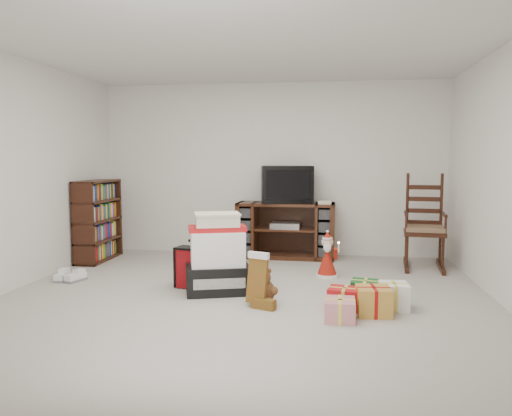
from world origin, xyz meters
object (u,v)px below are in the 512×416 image
Objects in this scene: sneaker_pair at (69,277)px; crt_television at (287,184)px; gift_cluster at (364,297)px; mrs_claus_figurine at (203,265)px; santa_figurine at (327,259)px; teddy_bear at (263,288)px; tv_stand at (286,230)px; bookshelf at (98,222)px; gift_pile at (217,258)px; rocking_chair at (423,234)px; red_suitcase at (193,267)px.

crt_television is (2.36, 1.77, 1.00)m from sneaker_pair.
mrs_claus_figurine is at bearing 155.60° from gift_cluster.
santa_figurine is 1.48m from mrs_claus_figurine.
teddy_bear is 1.04m from mrs_claus_figurine.
tv_stand is at bearing -115.78° from crt_television.
sneaker_pair is at bearing -175.29° from mrs_claus_figurine.
teddy_bear is at bearing -117.08° from santa_figurine.
bookshelf is 2.03× the size of santa_figurine.
santa_figurine is 0.63× the size of gift_cluster.
bookshelf is at bearing 127.28° from gift_pile.
mrs_claus_figurine is 1.57m from sneaker_pair.
tv_stand is 1.78× the size of crt_television.
sneaker_pair is (-4.18, -1.38, -0.38)m from rocking_chair.
teddy_bear is at bearing -41.58° from mrs_claus_figurine.
rocking_chair reaches higher than gift_cluster.
santa_figurine is (1.45, 0.73, -0.02)m from red_suitcase.
red_suitcase is at bearing -144.37° from rocking_chair.
crt_television is at bearing 174.69° from rocking_chair.
bookshelf reaches higher than mrs_claus_figurine.
rocking_chair is 2.30× the size of santa_figurine.
teddy_bear is 0.65× the size of mrs_claus_figurine.
gift_pile is at bearing 147.36° from teddy_bear.
tv_stand is 2.53× the size of santa_figurine.
sneaker_pair is at bearing -141.91° from tv_stand.
santa_figurine is 1.52m from crt_television.
rocking_chair is 1.46m from santa_figurine.
red_suitcase is 0.67× the size of crt_television.
crt_television reaches higher than gift_pile.
teddy_bear is 0.96m from gift_cluster.
teddy_bear is (2.54, -1.76, -0.38)m from bookshelf.
red_suitcase is 1.51m from sneaker_pair.
gift_cluster reaches higher than sneaker_pair.
rocking_chair reaches higher than sneaker_pair.
tv_stand is 2.95m from sneaker_pair.
santa_figurine is at bearing 40.74° from red_suitcase.
red_suitcase is (-0.86, -1.84, -0.17)m from tv_stand.
gift_pile is 1.84m from sneaker_pair.
tv_stand is 1.60× the size of gift_cluster.
tv_stand is 1.10× the size of rocking_chair.
red_suitcase is at bearing -113.44° from tv_stand.
rocking_chair is 2.41× the size of red_suitcase.
mrs_claus_figurine reaches higher than sneaker_pair.
crt_television reaches higher than sneaker_pair.
santa_figurine is at bearing 20.14° from mrs_claus_figurine.
santa_figurine reaches higher than sneaker_pair.
gift_cluster is (0.34, -1.30, -0.08)m from santa_figurine.
tv_stand reaches higher than santa_figurine.
bookshelf is 3.33× the size of sneaker_pair.
teddy_bear is 1.04× the size of sneaker_pair.
bookshelf is at bearing 102.72° from sneaker_pair.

